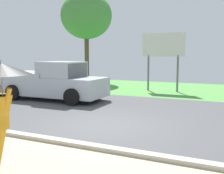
% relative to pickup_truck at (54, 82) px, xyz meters
% --- Properties ---
extents(ground_plane, '(40.00, 22.00, 0.20)m').
position_rel_pickup_truck_xyz_m(ground_plane, '(4.48, -0.44, -0.92)').
color(ground_plane, '#4C4C4F').
extents(pickup_truck, '(5.20, 2.28, 1.88)m').
position_rel_pickup_truck_xyz_m(pickup_truck, '(0.00, 0.00, 0.00)').
color(pickup_truck, '#ADB2BA').
rests_on(pickup_truck, ground_plane).
extents(roadside_billboard, '(2.60, 0.12, 3.50)m').
position_rel_pickup_truck_xyz_m(roadside_billboard, '(4.10, 5.29, 1.68)').
color(roadside_billboard, slate).
rests_on(roadside_billboard, ground_plane).
extents(tree_center_back, '(4.10, 4.10, 7.18)m').
position_rel_pickup_truck_xyz_m(tree_center_back, '(-2.98, 8.42, 4.42)').
color(tree_center_back, brown).
rests_on(tree_center_back, ground_plane).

